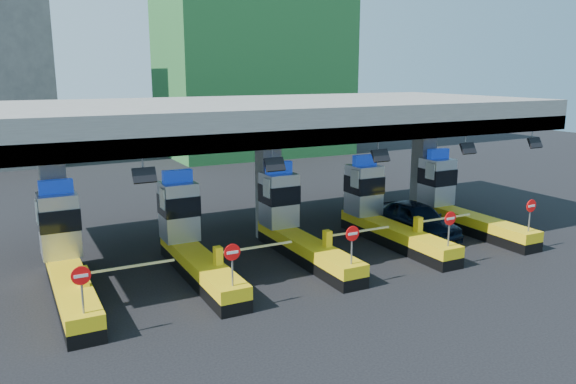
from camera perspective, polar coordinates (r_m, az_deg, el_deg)
name	(u,v)px	position (r m, az deg, el deg)	size (l,w,h in m)	color
ground	(296,255)	(26.41, 0.83, -6.41)	(120.00, 120.00, 0.00)	black
toll_canopy	(269,119)	(27.69, -1.95, 7.44)	(28.00, 12.09, 7.00)	slate
toll_lane_far_left	(65,256)	(23.49, -21.69, -6.10)	(4.43, 8.00, 4.16)	black
toll_lane_left	(190,239)	(24.39, -9.92, -4.73)	(4.43, 8.00, 4.16)	black
toll_lane_center	(293,225)	(26.23, 0.56, -3.34)	(4.43, 8.00, 4.16)	black
toll_lane_right	(381,213)	(28.83, 9.38, -2.08)	(4.43, 8.00, 4.16)	black
toll_lane_far_right	(455,202)	(32.01, 16.60, -1.00)	(4.43, 8.00, 4.16)	black
bg_building_scaffold	(252,15)	(59.34, -3.68, 17.55)	(18.00, 12.00, 28.00)	#1E5926
van	(417,219)	(29.86, 12.94, -2.71)	(2.14, 5.31, 1.81)	black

